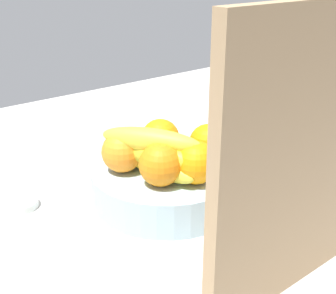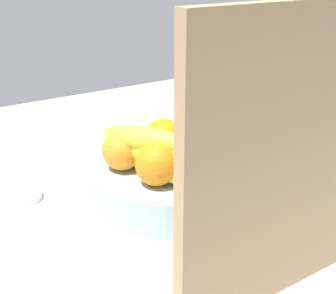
{
  "view_description": "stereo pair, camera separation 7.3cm",
  "coord_description": "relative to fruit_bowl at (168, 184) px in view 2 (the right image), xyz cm",
  "views": [
    {
      "loc": [
        42.59,
        55.19,
        39.91
      ],
      "look_at": [
        -1.54,
        0.37,
        10.1
      ],
      "focal_mm": 48.39,
      "sensor_mm": 36.0,
      "label": 1
    },
    {
      "loc": [
        36.66,
        59.48,
        39.91
      ],
      "look_at": [
        -1.54,
        0.37,
        10.1
      ],
      "focal_mm": 48.39,
      "sensor_mm": 36.0,
      "label": 2
    }
  ],
  "objects": [
    {
      "name": "orange_center",
      "position": [
        6.57,
        -4.13,
        6.53
      ],
      "size": [
        6.97,
        6.97,
        6.97
      ],
      "primitive_type": "sphere",
      "color": "orange",
      "rests_on": "fruit_bowl"
    },
    {
      "name": "fruit_bowl",
      "position": [
        0.0,
        0.0,
        0.0
      ],
      "size": [
        26.18,
        26.18,
        6.1
      ],
      "primitive_type": "cylinder",
      "color": "#AACBDB",
      "rests_on": "ground_plane"
    },
    {
      "name": "cutting_board",
      "position": [
        2.3,
        27.1,
        14.95
      ],
      "size": [
        28.01,
        1.92,
        36.0
      ],
      "primitive_type": "cube",
      "rotation": [
        0.0,
        0.0,
        -0.0
      ],
      "color": "tan",
      "rests_on": "ground_plane"
    },
    {
      "name": "jar_lid",
      "position": [
        21.54,
        -13.92,
        -2.43
      ],
      "size": [
        6.27,
        6.27,
        1.23
      ],
      "primitive_type": "cylinder",
      "color": "white",
      "rests_on": "ground_plane"
    },
    {
      "name": "thermos_tumbler",
      "position": [
        -25.0,
        8.24,
        5.45
      ],
      "size": [
        7.06,
        7.06,
        16.99
      ],
      "primitive_type": "cylinder",
      "color": "#B6BAC2",
      "rests_on": "ground_plane"
    },
    {
      "name": "orange_front_left",
      "position": [
        -7.28,
        2.29,
        6.53
      ],
      "size": [
        6.97,
        6.97,
        6.97
      ],
      "primitive_type": "sphere",
      "color": "orange",
      "rests_on": "fruit_bowl"
    },
    {
      "name": "ground_plane",
      "position": [
        1.54,
        -0.37,
        -4.55
      ],
      "size": [
        180.0,
        140.0,
        3.0
      ],
      "primitive_type": "cube",
      "color": "#B7B4B0"
    },
    {
      "name": "orange_back_left",
      "position": [
        4.61,
        3.84,
        6.53
      ],
      "size": [
        6.97,
        6.97,
        6.97
      ],
      "primitive_type": "sphere",
      "color": "orange",
      "rests_on": "fruit_bowl"
    },
    {
      "name": "orange_back_right",
      "position": [
        -0.25,
        6.81,
        6.53
      ],
      "size": [
        6.97,
        6.97,
        6.97
      ],
      "primitive_type": "sphere",
      "color": "orange",
      "rests_on": "fruit_bowl"
    },
    {
      "name": "orange_front_right",
      "position": [
        -2.28,
        -5.05,
        6.53
      ],
      "size": [
        6.97,
        6.97,
        6.97
      ],
      "primitive_type": "sphere",
      "color": "orange",
      "rests_on": "fruit_bowl"
    },
    {
      "name": "banana_bunch",
      "position": [
        3.67,
        0.64,
        7.25
      ],
      "size": [
        12.45,
        17.79,
        8.4
      ],
      "color": "yellow",
      "rests_on": "fruit_bowl"
    }
  ]
}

